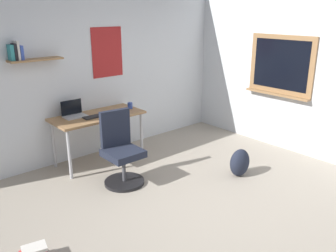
{
  "coord_description": "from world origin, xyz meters",
  "views": [
    {
      "loc": [
        -2.56,
        -2.27,
        2.17
      ],
      "look_at": [
        0.05,
        0.72,
        0.85
      ],
      "focal_mm": 37.64,
      "sensor_mm": 36.0,
      "label": 1
    }
  ],
  "objects": [
    {
      "name": "ground_plane",
      "position": [
        0.0,
        0.0,
        0.0
      ],
      "size": [
        5.2,
        5.2,
        0.0
      ],
      "primitive_type": "plane",
      "color": "#9E9384",
      "rests_on": "ground"
    },
    {
      "name": "wall_back",
      "position": [
        -0.0,
        2.45,
        1.3
      ],
      "size": [
        5.0,
        0.3,
        2.6
      ],
      "color": "silver",
      "rests_on": "ground"
    },
    {
      "name": "wall_right",
      "position": [
        2.45,
        0.03,
        1.3
      ],
      "size": [
        0.22,
        5.0,
        2.6
      ],
      "color": "silver",
      "rests_on": "ground"
    },
    {
      "name": "desk",
      "position": [
        -0.13,
        2.06,
        0.64
      ],
      "size": [
        1.31,
        0.62,
        0.72
      ],
      "color": "#997047",
      "rests_on": "ground"
    },
    {
      "name": "office_chair",
      "position": [
        -0.26,
        1.29,
        0.41
      ],
      "size": [
        0.52,
        0.52,
        0.95
      ],
      "color": "black",
      "rests_on": "ground"
    },
    {
      "name": "laptop",
      "position": [
        -0.43,
        2.21,
        0.78
      ],
      "size": [
        0.31,
        0.21,
        0.23
      ],
      "color": "#ADAFB5",
      "rests_on": "desk"
    },
    {
      "name": "keyboard",
      "position": [
        -0.2,
        1.99,
        0.73
      ],
      "size": [
        0.37,
        0.13,
        0.02
      ],
      "primitive_type": "cube",
      "color": "black",
      "rests_on": "desk"
    },
    {
      "name": "computer_mouse",
      "position": [
        0.08,
        1.99,
        0.74
      ],
      "size": [
        0.1,
        0.06,
        0.03
      ],
      "primitive_type": "ellipsoid",
      "color": "#262628",
      "rests_on": "desk"
    },
    {
      "name": "coffee_mug",
      "position": [
        0.42,
        2.04,
        0.77
      ],
      "size": [
        0.08,
        0.08,
        0.09
      ],
      "primitive_type": "cylinder",
      "color": "#334CA5",
      "rests_on": "desk"
    },
    {
      "name": "backpack",
      "position": [
        1.05,
        0.39,
        0.19
      ],
      "size": [
        0.32,
        0.22,
        0.38
      ],
      "primitive_type": "ellipsoid",
      "color": "#1E2333",
      "rests_on": "ground"
    }
  ]
}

